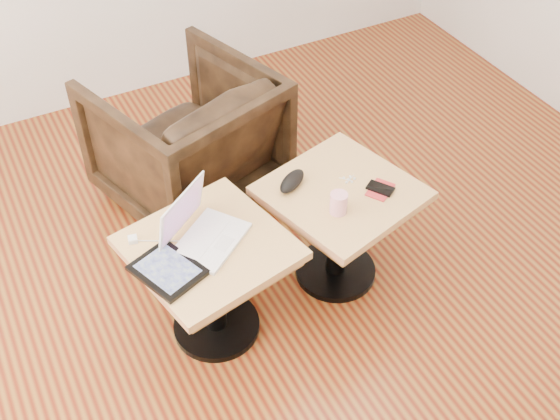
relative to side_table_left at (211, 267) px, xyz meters
name	(u,v)px	position (x,y,z in m)	size (l,w,h in m)	color
room_shell	(321,74)	(0.37, -0.20, 0.94)	(4.52, 4.52, 2.71)	#591A0C
side_table_left	(211,267)	(0.00, 0.00, 0.00)	(0.71, 0.71, 0.55)	black
side_table_right	(340,212)	(0.65, 0.04, 0.00)	(0.74, 0.74, 0.55)	black
laptop	(201,231)	(-0.01, 0.04, 0.18)	(0.40, 0.39, 0.22)	white
tablet	(168,270)	(-0.20, -0.06, 0.15)	(0.29, 0.32, 0.02)	black
charging_adapter	(133,239)	(-0.27, 0.16, 0.15)	(0.04, 0.04, 0.02)	white
glasses_case	(292,181)	(0.47, 0.16, 0.16)	(0.17, 0.08, 0.05)	black
striped_cup	(339,203)	(0.57, -0.08, 0.18)	(0.08, 0.08, 0.10)	#F65983
earbuds_tangle	(349,179)	(0.72, 0.08, 0.14)	(0.06, 0.05, 0.01)	white
phone_on_sleeve	(380,189)	(0.80, -0.04, 0.14)	(0.16, 0.15, 0.02)	maroon
armchair	(186,139)	(0.25, 0.91, -0.03)	(0.80, 0.83, 0.75)	black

